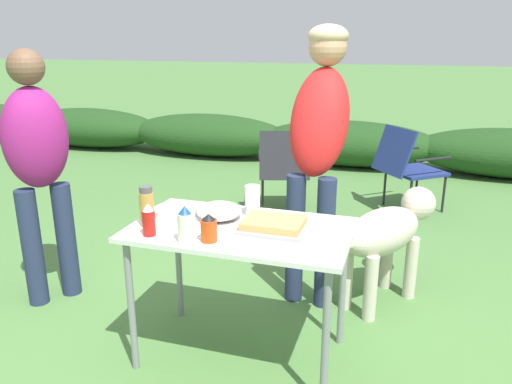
{
  "coord_description": "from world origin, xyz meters",
  "views": [
    {
      "loc": [
        0.77,
        -2.19,
        1.65
      ],
      "look_at": [
        0.04,
        0.13,
        0.89
      ],
      "focal_mm": 35.0,
      "sensor_mm": 36.0,
      "label": 1
    }
  ],
  "objects_px": {
    "folding_table": "(241,242)",
    "standing_person_in_olive_jacket": "(38,158)",
    "paper_cup_stack": "(253,201)",
    "camp_chair_green_behind_table": "(407,164)",
    "hot_sauce_bottle": "(209,228)",
    "food_tray": "(273,225)",
    "standing_person_in_navy_coat": "(319,132)",
    "plate_stack": "(176,211)",
    "mayo_bottle": "(185,225)",
    "camp_chair_near_hedge": "(284,167)",
    "dog": "(388,232)",
    "ketchup_bottle": "(149,220)",
    "spice_jar": "(147,207)",
    "mixing_bowl": "(219,211)"
  },
  "relations": [
    {
      "from": "food_tray",
      "to": "ketchup_bottle",
      "type": "height_order",
      "value": "ketchup_bottle"
    },
    {
      "from": "hot_sauce_bottle",
      "to": "camp_chair_near_hedge",
      "type": "bearing_deg",
      "value": 96.21
    },
    {
      "from": "paper_cup_stack",
      "to": "camp_chair_green_behind_table",
      "type": "distance_m",
      "value": 2.66
    },
    {
      "from": "standing_person_in_navy_coat",
      "to": "plate_stack",
      "type": "bearing_deg",
      "value": -126.17
    },
    {
      "from": "paper_cup_stack",
      "to": "spice_jar",
      "type": "bearing_deg",
      "value": -146.06
    },
    {
      "from": "folding_table",
      "to": "spice_jar",
      "type": "distance_m",
      "value": 0.5
    },
    {
      "from": "standing_person_in_navy_coat",
      "to": "camp_chair_near_hedge",
      "type": "relative_size",
      "value": 2.07
    },
    {
      "from": "food_tray",
      "to": "standing_person_in_olive_jacket",
      "type": "bearing_deg",
      "value": 172.3
    },
    {
      "from": "spice_jar",
      "to": "camp_chair_green_behind_table",
      "type": "height_order",
      "value": "spice_jar"
    },
    {
      "from": "mixing_bowl",
      "to": "camp_chair_green_behind_table",
      "type": "relative_size",
      "value": 0.28
    },
    {
      "from": "paper_cup_stack",
      "to": "standing_person_in_navy_coat",
      "type": "distance_m",
      "value": 0.7
    },
    {
      "from": "spice_jar",
      "to": "camp_chair_near_hedge",
      "type": "distance_m",
      "value": 2.42
    },
    {
      "from": "folding_table",
      "to": "paper_cup_stack",
      "type": "xyz_separation_m",
      "value": [
        0.0,
        0.19,
        0.16
      ]
    },
    {
      "from": "hot_sauce_bottle",
      "to": "mayo_bottle",
      "type": "xyz_separation_m",
      "value": [
        -0.1,
        -0.04,
        0.02
      ]
    },
    {
      "from": "camp_chair_green_behind_table",
      "to": "camp_chair_near_hedge",
      "type": "height_order",
      "value": "same"
    },
    {
      "from": "standing_person_in_olive_jacket",
      "to": "plate_stack",
      "type": "bearing_deg",
      "value": -63.58
    },
    {
      "from": "ketchup_bottle",
      "to": "plate_stack",
      "type": "bearing_deg",
      "value": 91.87
    },
    {
      "from": "dog",
      "to": "camp_chair_green_behind_table",
      "type": "relative_size",
      "value": 1.1
    },
    {
      "from": "camp_chair_near_hedge",
      "to": "plate_stack",
      "type": "bearing_deg",
      "value": -107.64
    },
    {
      "from": "paper_cup_stack",
      "to": "hot_sauce_bottle",
      "type": "height_order",
      "value": "paper_cup_stack"
    },
    {
      "from": "ketchup_bottle",
      "to": "standing_person_in_navy_coat",
      "type": "distance_m",
      "value": 1.23
    },
    {
      "from": "camp_chair_near_hedge",
      "to": "paper_cup_stack",
      "type": "bearing_deg",
      "value": -96.84
    },
    {
      "from": "mixing_bowl",
      "to": "dog",
      "type": "height_order",
      "value": "mixing_bowl"
    },
    {
      "from": "food_tray",
      "to": "plate_stack",
      "type": "relative_size",
      "value": 1.41
    },
    {
      "from": "spice_jar",
      "to": "mixing_bowl",
      "type": "bearing_deg",
      "value": 33.27
    },
    {
      "from": "paper_cup_stack",
      "to": "mayo_bottle",
      "type": "relative_size",
      "value": 0.91
    },
    {
      "from": "standing_person_in_navy_coat",
      "to": "camp_chair_green_behind_table",
      "type": "xyz_separation_m",
      "value": [
        0.53,
        1.92,
        -0.63
      ]
    },
    {
      "from": "mixing_bowl",
      "to": "paper_cup_stack",
      "type": "relative_size",
      "value": 1.47
    },
    {
      "from": "standing_person_in_navy_coat",
      "to": "standing_person_in_olive_jacket",
      "type": "xyz_separation_m",
      "value": [
        -1.61,
        -0.57,
        -0.15
      ]
    },
    {
      "from": "folding_table",
      "to": "camp_chair_near_hedge",
      "type": "bearing_deg",
      "value": 98.81
    },
    {
      "from": "folding_table",
      "to": "dog",
      "type": "relative_size",
      "value": 1.2
    },
    {
      "from": "standing_person_in_olive_jacket",
      "to": "folding_table",
      "type": "bearing_deg",
      "value": -64.4
    },
    {
      "from": "folding_table",
      "to": "plate_stack",
      "type": "bearing_deg",
      "value": 168.68
    },
    {
      "from": "mayo_bottle",
      "to": "camp_chair_near_hedge",
      "type": "height_order",
      "value": "mayo_bottle"
    },
    {
      "from": "food_tray",
      "to": "mayo_bottle",
      "type": "bearing_deg",
      "value": -143.19
    },
    {
      "from": "folding_table",
      "to": "standing_person_in_olive_jacket",
      "type": "xyz_separation_m",
      "value": [
        -1.38,
        0.22,
        0.28
      ]
    },
    {
      "from": "mayo_bottle",
      "to": "camp_chair_near_hedge",
      "type": "distance_m",
      "value": 2.55
    },
    {
      "from": "folding_table",
      "to": "standing_person_in_olive_jacket",
      "type": "bearing_deg",
      "value": 170.72
    },
    {
      "from": "standing_person_in_navy_coat",
      "to": "ketchup_bottle",
      "type": "bearing_deg",
      "value": -116.11
    },
    {
      "from": "spice_jar",
      "to": "camp_chair_near_hedge",
      "type": "relative_size",
      "value": 0.25
    },
    {
      "from": "dog",
      "to": "camp_chair_near_hedge",
      "type": "bearing_deg",
      "value": 158.48
    },
    {
      "from": "hot_sauce_bottle",
      "to": "food_tray",
      "type": "bearing_deg",
      "value": 42.2
    },
    {
      "from": "camp_chair_near_hedge",
      "to": "folding_table",
      "type": "bearing_deg",
      "value": -97.76
    },
    {
      "from": "spice_jar",
      "to": "mayo_bottle",
      "type": "xyz_separation_m",
      "value": [
        0.27,
        -0.13,
        -0.02
      ]
    },
    {
      "from": "ketchup_bottle",
      "to": "standing_person_in_navy_coat",
      "type": "bearing_deg",
      "value": 58.78
    },
    {
      "from": "standing_person_in_navy_coat",
      "to": "standing_person_in_olive_jacket",
      "type": "relative_size",
      "value": 1.09
    },
    {
      "from": "mixing_bowl",
      "to": "food_tray",
      "type": "bearing_deg",
      "value": -12.91
    },
    {
      "from": "mixing_bowl",
      "to": "folding_table",
      "type": "bearing_deg",
      "value": -30.94
    },
    {
      "from": "mixing_bowl",
      "to": "camp_chair_near_hedge",
      "type": "distance_m",
      "value": 2.22
    },
    {
      "from": "food_tray",
      "to": "hot_sauce_bottle",
      "type": "relative_size",
      "value": 2.42
    }
  ]
}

